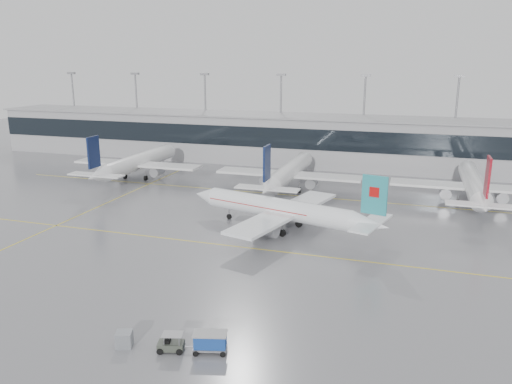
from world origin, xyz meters
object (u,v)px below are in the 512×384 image
(air_canada_jet, at_px, (284,210))
(gse_unit, at_px, (124,339))
(baggage_tug, at_px, (171,345))
(baggage_cart, at_px, (210,341))

(air_canada_jet, xyz_separation_m, gse_unit, (-5.71, -36.44, -2.58))
(gse_unit, bearing_deg, baggage_tug, -11.66)
(baggage_tug, bearing_deg, air_canada_jet, 72.76)
(air_canada_jet, relative_size, baggage_tug, 9.38)
(baggage_tug, xyz_separation_m, gse_unit, (-4.45, -0.67, 0.13))
(baggage_cart, bearing_deg, gse_unit, 176.28)
(air_canada_jet, height_order, gse_unit, air_canada_jet)
(baggage_tug, relative_size, gse_unit, 2.46)
(baggage_tug, height_order, gse_unit, baggage_tug)
(baggage_tug, relative_size, baggage_cart, 1.06)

